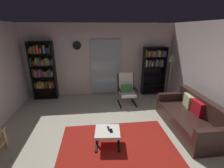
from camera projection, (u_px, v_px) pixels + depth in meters
ground_plane at (108, 142)px, 3.58m from camera, size 7.02×7.02×0.00m
wall_back at (101, 60)px, 5.87m from camera, size 5.60×0.06×2.60m
glass_door_panel at (106, 67)px, 5.91m from camera, size 1.10×0.01×2.00m
area_rug at (117, 144)px, 3.50m from camera, size 2.46×1.63×0.01m
bookshelf_near_tv at (43, 69)px, 5.53m from camera, size 0.80×0.30×2.02m
bookshelf_near_sofa at (154, 66)px, 5.97m from camera, size 0.84×0.30×1.79m
leather_sofa at (190, 118)px, 3.98m from camera, size 0.86×1.94×0.82m
lounge_armchair at (127, 88)px, 5.31m from camera, size 0.58×0.67×1.02m
ottoman at (108, 133)px, 3.40m from camera, size 0.56×0.53×0.36m
tv_remote at (108, 128)px, 3.43m from camera, size 0.06×0.15×0.02m
cell_phone at (111, 131)px, 3.36m from camera, size 0.08×0.14×0.01m
floor_lamp_by_shelf at (171, 64)px, 5.28m from camera, size 0.22×0.22×1.66m
wall_clock at (77, 46)px, 5.53m from camera, size 0.29×0.03×0.29m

